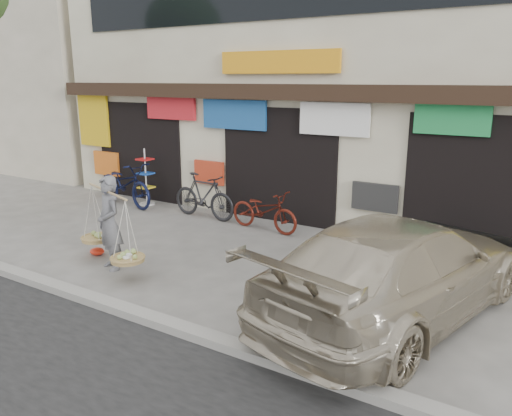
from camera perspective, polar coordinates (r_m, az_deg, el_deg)
The scene contains 11 objects.
ground at distance 9.38m, azimuth -8.13°, elevation -6.45°, with size 70.00×70.00×0.00m, color gray.
kerb at distance 8.06m, azimuth -17.42°, elevation -10.17°, with size 70.00×0.25×0.12m, color gray.
shophouse_block at distance 14.26m, azimuth 8.64°, elevation 14.85°, with size 14.00×6.32×7.00m.
neighbor_west at distance 23.57m, azimuth -23.25°, elevation 12.62°, with size 12.00×7.00×6.00m, color beige.
street_vendor at distance 9.26m, azimuth -16.38°, elevation -2.05°, with size 1.89×1.05×1.70m.
bike_0 at distance 13.90m, azimuth -14.74°, elevation 2.69°, with size 0.79×2.26×1.19m, color black.
bike_1 at distance 12.26m, azimuth -6.00°, elevation 1.37°, with size 0.52×1.86×1.12m, color black.
bike_2 at distance 11.22m, azimuth 0.94°, elevation -0.29°, with size 0.61×1.76×0.93m, color #55180E.
suv at distance 7.42m, azimuth 16.18°, elevation -6.60°, with size 3.19×5.42×1.47m.
display_rack at distance 13.84m, azimuth -12.45°, elevation 2.89°, with size 0.42×0.42×1.54m.
red_bag at distance 10.26m, azimuth -17.71°, elevation -4.74°, with size 0.31×0.25×0.14m, color red.
Camera 1 is at (5.70, -6.66, 3.35)m, focal length 35.00 mm.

